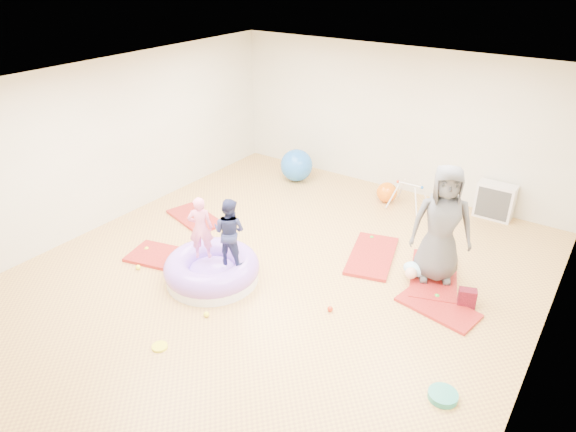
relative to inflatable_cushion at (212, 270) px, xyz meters
The scene contains 19 objects.
room 1.55m from the inflatable_cushion, 37.77° to the left, with size 7.01×8.01×2.81m.
gym_mat_front_left 0.95m from the inflatable_cushion, behind, with size 1.29×0.65×0.05m, color #B82E22.
gym_mat_mid_left 2.01m from the inflatable_cushion, 140.98° to the left, with size 1.13×0.57×0.05m, color #B82E22.
gym_mat_center_back 2.53m from the inflatable_cushion, 48.71° to the left, with size 1.30×0.65×0.05m, color #B82E22.
gym_mat_right 3.23m from the inflatable_cushion, 21.89° to the left, with size 1.06×0.53×0.04m, color #B82E22.
gym_mat_rear_right 3.28m from the inflatable_cushion, 35.51° to the left, with size 1.31×0.66×0.05m, color #B82E22.
inflatable_cushion is the anchor object (origin of this frame).
child_pink 0.72m from the inflatable_cushion, behind, with size 0.35×0.23×0.96m, color pink.
child_navy 0.79m from the inflatable_cushion, 20.32° to the left, with size 0.48×0.38×1.00m, color navy.
adult_caregiver 3.35m from the inflatable_cushion, 34.51° to the left, with size 0.85×0.55×1.75m, color #4A4B4D.
infant 2.97m from the inflatable_cushion, 34.40° to the left, with size 0.37×0.37×0.22m.
ball_pit_balls 0.86m from the inflatable_cushion, 36.08° to the left, with size 4.40×3.16×0.08m.
exercise_ball_blue 3.91m from the inflatable_cushion, 105.13° to the left, with size 0.67×0.67×0.67m, color blue.
exercise_ball_orange 4.01m from the inflatable_cushion, 75.69° to the left, with size 0.39×0.39×0.39m, color orange.
infant_play_gym 4.13m from the inflatable_cushion, 69.74° to the left, with size 0.64×0.61×0.49m.
cube_shelf 5.22m from the inflatable_cushion, 56.83° to the left, with size 0.65×0.32×0.65m.
balance_disc 3.60m from the inflatable_cushion, ahead, with size 0.32×0.32×0.07m, color teal.
backpack 3.60m from the inflatable_cushion, 24.16° to the left, with size 0.23×0.14×0.27m, color #A91730.
yellow_toy 1.54m from the inflatable_cushion, 72.95° to the right, with size 0.19×0.19×0.03m, color #FFFE2B.
Camera 1 is at (3.73, -5.14, 4.33)m, focal length 32.00 mm.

